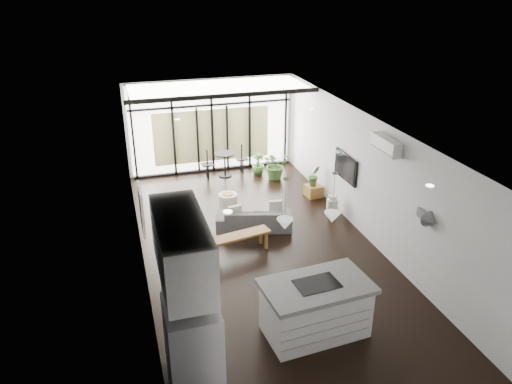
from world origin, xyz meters
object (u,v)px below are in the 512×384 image
console_bench (240,243)px  fridge (194,360)px  pouf (228,201)px  island (316,308)px  sofa (254,215)px  tv (346,167)px  milk_can (332,206)px

console_bench → fridge: bearing=-123.7°
pouf → island: bearing=-86.8°
fridge → pouf: size_ratio=3.58×
sofa → console_bench: sofa is taller
island → console_bench: size_ratio=1.30×
pouf → tv: size_ratio=0.45×
pouf → fridge: bearing=-107.3°
tv → milk_can: bearing=169.1°
island → console_bench: 2.95m
milk_can → console_bench: bearing=-158.2°
sofa → pouf: sofa is taller
sofa → console_bench: (-0.60, -0.99, -0.13)m
sofa → tv: (2.31, 0.02, 0.95)m
island → sofa: bearing=84.2°
console_bench → tv: tv is taller
sofa → pouf: size_ratio=3.62×
console_bench → pouf: bearing=72.3°
fridge → pouf: bearing=72.7°
island → console_bench: island is taller
tv → console_bench: bearing=-160.9°
sofa → pouf: 1.28m
fridge → milk_can: bearing=49.2°
console_bench → sofa: bearing=47.6°
console_bench → milk_can: bearing=10.9°
console_bench → tv: (2.92, 1.01, 1.08)m
fridge → tv: size_ratio=1.60×
pouf → tv: bearing=-24.4°
fridge → console_bench: bearing=67.2°
milk_can → pouf: bearing=154.2°
pouf → milk_can: milk_can is taller
fridge → tv: fridge is taller
milk_can → fridge: bearing=-130.8°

